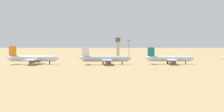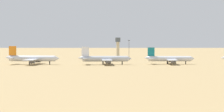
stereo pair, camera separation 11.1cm
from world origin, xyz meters
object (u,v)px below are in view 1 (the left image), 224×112
at_px(parked_jet_white_3, 105,59).
at_px(control_tower, 118,45).
at_px(light_pole_west, 129,49).
at_px(parked_jet_orange_2, 32,58).
at_px(parked_jet_teal_4, 169,59).

distance_m(parked_jet_white_3, control_tower, 128.82).
xyz_separation_m(control_tower, light_pole_west, (10.13, -49.58, -2.35)).
height_order(parked_jet_white_3, control_tower, control_tower).
height_order(parked_jet_orange_2, parked_jet_teal_4, parked_jet_orange_2).
relative_size(parked_jet_orange_2, parked_jet_teal_4, 1.09).
relative_size(parked_jet_white_3, control_tower, 1.89).
bearing_deg(parked_jet_white_3, light_pole_west, 71.88).
bearing_deg(light_pole_west, parked_jet_teal_4, -69.28).
xyz_separation_m(parked_jet_orange_2, control_tower, (63.40, 126.64, 8.15)).
relative_size(parked_jet_white_3, parked_jet_teal_4, 1.05).
bearing_deg(light_pole_west, parked_jet_white_3, -104.42).
bearing_deg(parked_jet_orange_2, control_tower, 67.40).
xyz_separation_m(parked_jet_orange_2, light_pole_west, (73.53, 77.06, 5.80)).
bearing_deg(light_pole_west, parked_jet_orange_2, -133.66).
height_order(parked_jet_white_3, light_pole_west, light_pole_west).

